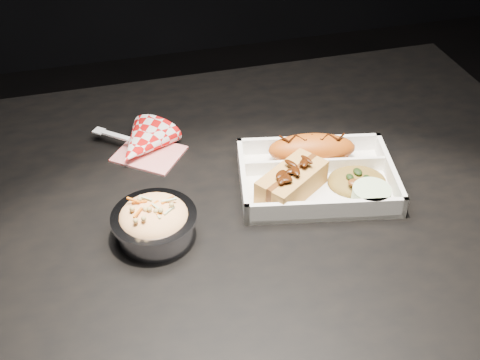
% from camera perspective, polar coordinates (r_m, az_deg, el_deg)
% --- Properties ---
extents(dining_table, '(1.20, 0.80, 0.75)m').
position_cam_1_polar(dining_table, '(1.04, -1.21, -4.88)').
color(dining_table, black).
rests_on(dining_table, ground).
extents(food_tray, '(0.28, 0.23, 0.04)m').
position_cam_1_polar(food_tray, '(1.00, 7.23, 0.03)').
color(food_tray, white).
rests_on(food_tray, dining_table).
extents(fried_pastry, '(0.16, 0.09, 0.05)m').
position_cam_1_polar(fried_pastry, '(1.03, 6.83, 2.94)').
color(fried_pastry, '#B34F11').
rests_on(fried_pastry, food_tray).
extents(hotdog, '(0.13, 0.12, 0.06)m').
position_cam_1_polar(hotdog, '(0.95, 4.94, -0.00)').
color(hotdog, '#C99044').
rests_on(hotdog, food_tray).
extents(fried_rice_mound, '(0.11, 0.10, 0.03)m').
position_cam_1_polar(fried_rice_mound, '(0.99, 11.10, 0.36)').
color(fried_rice_mound, olive).
rests_on(fried_rice_mound, food_tray).
extents(cupcake_liner, '(0.06, 0.06, 0.03)m').
position_cam_1_polar(cupcake_liner, '(0.96, 12.31, -1.51)').
color(cupcake_liner, beige).
rests_on(cupcake_liner, food_tray).
extents(foil_coleslaw_cup, '(0.13, 0.13, 0.07)m').
position_cam_1_polar(foil_coleslaw_cup, '(0.89, -8.13, -3.87)').
color(foil_coleslaw_cup, silver).
rests_on(foil_coleslaw_cup, dining_table).
extents(napkin_fork, '(0.16, 0.15, 0.10)m').
position_cam_1_polar(napkin_fork, '(1.07, -9.29, 3.32)').
color(napkin_fork, red).
rests_on(napkin_fork, dining_table).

